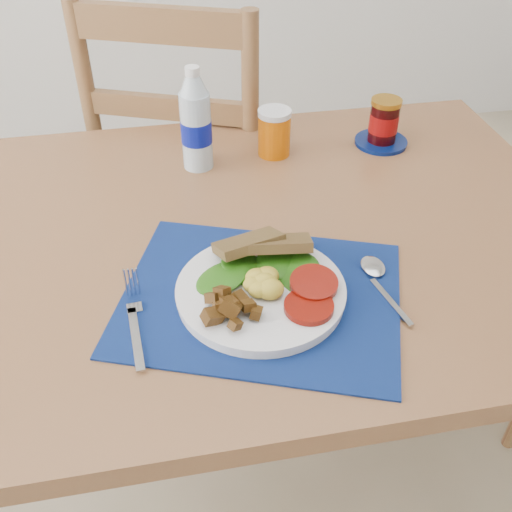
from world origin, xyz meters
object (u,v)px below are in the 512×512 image
at_px(water_bottle, 196,125).
at_px(juice_glass, 274,134).
at_px(jam_on_saucer, 383,125).
at_px(chair_far, 188,145).
at_px(breakfast_plate, 258,289).

distance_m(water_bottle, juice_glass, 0.18).
distance_m(water_bottle, jam_on_saucer, 0.42).
bearing_deg(chair_far, jam_on_saucer, 164.17).
height_order(chair_far, water_bottle, chair_far).
height_order(water_bottle, juice_glass, water_bottle).
xyz_separation_m(breakfast_plate, water_bottle, (-0.05, 0.43, 0.07)).
bearing_deg(jam_on_saucer, breakfast_plate, -129.09).
bearing_deg(chair_far, water_bottle, 111.92).
bearing_deg(breakfast_plate, chair_far, 86.13).
bearing_deg(juice_glass, breakfast_plate, -105.08).
bearing_deg(jam_on_saucer, chair_far, 142.01).
relative_size(chair_far, juice_glass, 12.85).
distance_m(chair_far, breakfast_plate, 0.79).
relative_size(chair_far, jam_on_saucer, 10.55).
relative_size(water_bottle, juice_glass, 2.25).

